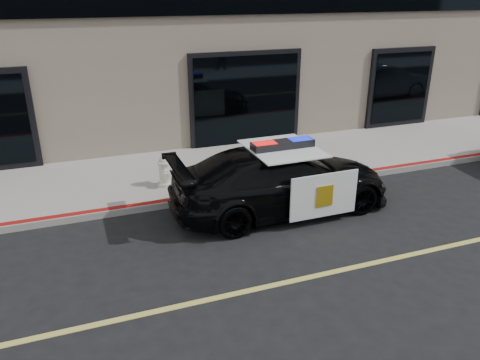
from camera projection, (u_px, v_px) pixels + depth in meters
name	position (u px, v px, depth m)	size (l,w,h in m)	color
ground	(428.00, 251.00, 8.72)	(120.00, 120.00, 0.00)	black
sidewalk_n	(300.00, 158.00, 13.24)	(60.00, 3.50, 0.15)	gray
police_car	(282.00, 179.00, 10.09)	(2.26, 4.88, 1.59)	black
fire_hydrant	(164.00, 172.00, 11.09)	(0.34, 0.48, 0.76)	beige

